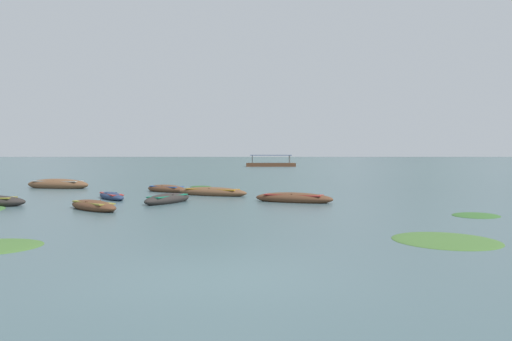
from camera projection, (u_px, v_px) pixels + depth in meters
ground_plane at (235, 156)px, 1506.65m from camera, size 6000.00×6000.00×0.00m
mountain_2 at (212, 98)px, 2474.54m from camera, size 1706.09×1706.09×593.92m
mountain_3 at (428, 121)px, 2201.71m from camera, size 912.90×912.90×315.26m
rowboat_0 at (93, 206)px, 19.75m from camera, size 2.91×3.03×0.50m
rowboat_1 at (168, 199)px, 22.64m from camera, size 2.35×3.31×0.55m
rowboat_2 at (294, 198)px, 23.04m from camera, size 3.88×2.46×0.57m
rowboat_3 at (166, 189)px, 29.65m from camera, size 3.08×2.82×0.54m
rowboat_4 at (111, 196)px, 24.73m from camera, size 2.31×3.25×0.43m
rowboat_6 at (58, 185)px, 32.88m from camera, size 4.75×2.57×0.80m
rowboat_7 at (212, 192)px, 26.92m from camera, size 4.24×2.86×0.57m
ferry_0 at (271, 164)px, 99.32m from camera, size 10.13×3.91×2.54m
weed_patch_0 at (201, 187)px, 34.30m from camera, size 1.67×1.80×0.14m
weed_patch_2 at (476, 216)px, 17.81m from camera, size 2.47×2.51×0.14m
weed_patch_4 at (446, 241)px, 12.57m from camera, size 3.33×3.44×0.14m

